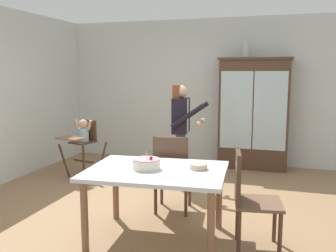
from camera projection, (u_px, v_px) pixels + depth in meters
name	position (u px, v px, depth m)	size (l,w,h in m)	color
ground_plane	(157.00, 207.00, 4.71)	(6.24, 6.24, 0.00)	#93704C
wall_back	(201.00, 91.00, 7.01)	(5.32, 0.06, 2.70)	silver
china_cabinet	(254.00, 113.00, 6.51)	(1.26, 0.48, 1.96)	#4C3323
ceramic_vase	(246.00, 51.00, 6.41)	(0.13, 0.13, 0.27)	#B2B7B2
high_chair_with_toddler	(83.00, 137.00, 6.04)	(0.70, 0.78, 0.95)	#4C3323
adult_person	(181.00, 123.00, 5.44)	(0.51, 0.49, 1.53)	#3D4C6B
dining_table	(156.00, 178.00, 3.73)	(1.46, 1.11, 0.74)	silver
birthday_cake	(146.00, 164.00, 3.71)	(0.28, 0.28, 0.19)	beige
serving_bowl	(199.00, 166.00, 3.72)	(0.18, 0.18, 0.06)	#C6AD93
dining_chair_far_side	(172.00, 169.00, 4.44)	(0.49, 0.49, 0.96)	#4C3323
dining_chair_right_end	(248.00, 193.00, 3.53)	(0.50, 0.50, 0.96)	#4C3323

